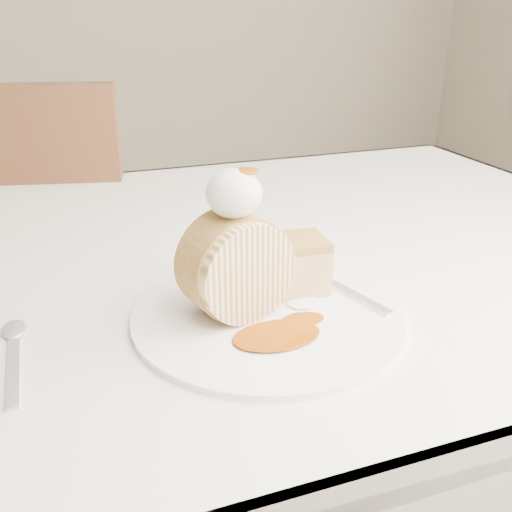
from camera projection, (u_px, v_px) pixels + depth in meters
name	position (u px, v px, depth m)	size (l,w,h in m)	color
table	(206.00, 305.00, 0.84)	(1.40, 0.90, 0.75)	silver
chair_far	(37.00, 262.00, 1.29)	(0.53, 0.53, 0.93)	brown
plate	(268.00, 315.00, 0.62)	(0.29, 0.29, 0.01)	white
roulade_slice	(236.00, 267.00, 0.60)	(0.11, 0.11, 0.06)	#FFDEB1
cake_chunk	(296.00, 268.00, 0.66)	(0.07, 0.06, 0.05)	#BA8C46
whipped_cream	(234.00, 193.00, 0.57)	(0.06, 0.06, 0.05)	white
caramel_drizzle	(245.00, 165.00, 0.56)	(0.03, 0.02, 0.01)	#8C3C05
caramel_pool	(276.00, 335.00, 0.57)	(0.09, 0.06, 0.00)	#8C3C05
fork	(349.00, 292.00, 0.66)	(0.02, 0.17, 0.00)	silver
spoon	(14.00, 371.00, 0.53)	(0.02, 0.15, 0.00)	silver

